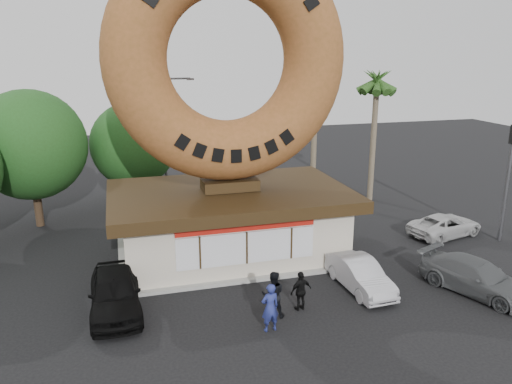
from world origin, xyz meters
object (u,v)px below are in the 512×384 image
object	(u,v)px
person_center	(273,294)
car_silver	(360,275)
giant_donut	(228,60)
traffic_signal	(509,168)
person_right	(301,291)
street_lamp	(166,133)
donut_shop	(230,220)
car_white	(445,225)
car_black	(115,292)
car_grey	(476,277)
person_left	(270,308)

from	to	relation	value
person_center	car_silver	xyz separation A→B (m)	(4.16, 1.14, -0.26)
giant_donut	traffic_signal	world-z (taller)	giant_donut
person_right	street_lamp	bearing A→B (deg)	-93.63
street_lamp	donut_shop	bearing A→B (deg)	-79.50
person_center	person_right	size ratio (longest dim) A/B	1.15
traffic_signal	car_silver	xyz separation A→B (m)	(-9.65, -3.02, -3.23)
traffic_signal	person_center	world-z (taller)	traffic_signal
car_white	car_silver	bearing A→B (deg)	107.27
traffic_signal	car_black	xyz separation A→B (m)	(-19.46, -2.17, -3.07)
street_lamp	car_black	xyz separation A→B (m)	(-3.60, -14.18, -3.69)
donut_shop	car_silver	world-z (taller)	donut_shop
donut_shop	person_center	xyz separation A→B (m)	(0.19, -6.16, -0.86)
street_lamp	car_grey	bearing A→B (deg)	-57.30
car_silver	donut_shop	bearing A→B (deg)	128.04
car_silver	car_grey	bearing A→B (deg)	-22.30
person_center	car_silver	distance (m)	4.32
giant_donut	car_silver	bearing A→B (deg)	-49.15
person_right	car_white	size ratio (longest dim) A/B	0.37
donut_shop	street_lamp	size ratio (longest dim) A/B	1.40
donut_shop	car_white	distance (m)	11.71
car_white	person_right	bearing A→B (deg)	103.67
donut_shop	person_left	world-z (taller)	donut_shop
car_black	street_lamp	bearing A→B (deg)	74.90
giant_donut	car_black	bearing A→B (deg)	-142.59
donut_shop	car_black	bearing A→B (deg)	-142.70
street_lamp	person_center	xyz separation A→B (m)	(2.05, -16.18, -3.58)
giant_donut	traffic_signal	xyz separation A→B (m)	(14.00, -2.01, -5.34)
car_black	car_white	distance (m)	17.46
traffic_signal	car_silver	size ratio (longest dim) A/B	1.56
car_white	donut_shop	bearing A→B (deg)	73.10
donut_shop	car_silver	distance (m)	6.74
giant_donut	street_lamp	distance (m)	11.22
traffic_signal	person_center	bearing A→B (deg)	-163.20
street_lamp	car_white	xyz separation A→B (m)	(13.49, -10.64, -3.89)
giant_donut	traffic_signal	size ratio (longest dim) A/B	1.78
giant_donut	car_silver	xyz separation A→B (m)	(4.35, -5.03, -8.57)
street_lamp	traffic_signal	world-z (taller)	street_lamp
person_center	car_black	size ratio (longest dim) A/B	0.39
traffic_signal	car_grey	distance (m)	7.63
car_silver	street_lamp	bearing A→B (deg)	109.54
giant_donut	person_center	size ratio (longest dim) A/B	5.99
person_left	person_right	distance (m)	1.93
traffic_signal	car_silver	bearing A→B (deg)	-162.60
donut_shop	street_lamp	bearing A→B (deg)	100.50
person_left	car_black	bearing A→B (deg)	-36.55
street_lamp	person_left	xyz separation A→B (m)	(1.65, -17.09, -3.58)
street_lamp	traffic_signal	xyz separation A→B (m)	(15.86, -12.01, -0.61)
person_center	car_grey	world-z (taller)	person_center
street_lamp	car_silver	xyz separation A→B (m)	(6.21, -15.03, -3.84)
donut_shop	street_lamp	distance (m)	10.54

